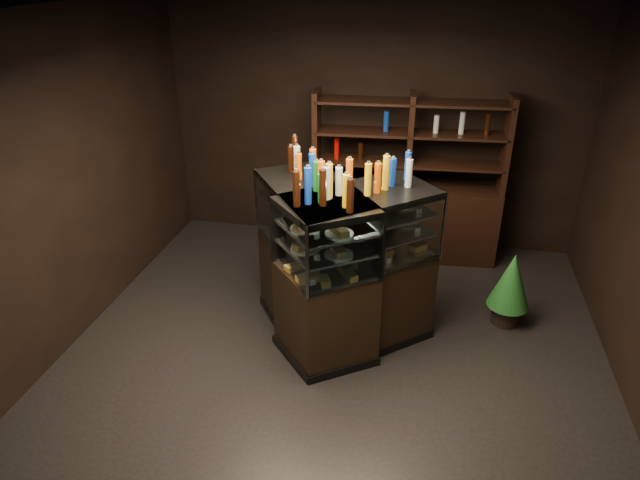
% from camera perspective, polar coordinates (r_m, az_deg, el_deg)
% --- Properties ---
extents(ground, '(5.00, 5.00, 0.00)m').
position_cam_1_polar(ground, '(5.50, 1.54, -10.99)').
color(ground, black).
rests_on(ground, ground).
extents(room_shell, '(5.02, 5.02, 3.01)m').
position_cam_1_polar(room_shell, '(4.57, 1.84, 8.61)').
color(room_shell, black).
rests_on(room_shell, ground).
extents(display_case, '(1.84, 1.56, 1.54)m').
position_cam_1_polar(display_case, '(5.39, 1.49, -5.17)').
color(display_case, black).
rests_on(display_case, ground).
extents(food_display, '(1.38, 1.15, 0.47)m').
position_cam_1_polar(food_display, '(5.07, 1.56, 1.06)').
color(food_display, gold).
rests_on(food_display, display_case).
extents(bottles_top, '(1.21, 1.01, 0.30)m').
position_cam_1_polar(bottles_top, '(4.88, 1.66, 6.45)').
color(bottles_top, black).
rests_on(bottles_top, display_case).
extents(potted_conifer, '(0.41, 0.41, 0.88)m').
position_cam_1_polar(potted_conifer, '(5.90, 18.61, -3.75)').
color(potted_conifer, black).
rests_on(potted_conifer, ground).
extents(back_shelving, '(2.21, 0.57, 2.00)m').
position_cam_1_polar(back_shelving, '(6.91, 8.47, 3.03)').
color(back_shelving, black).
rests_on(back_shelving, ground).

